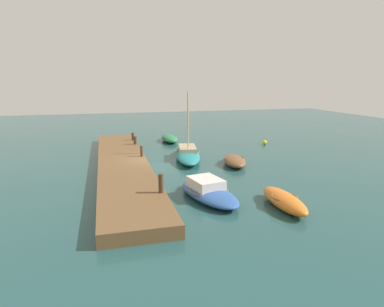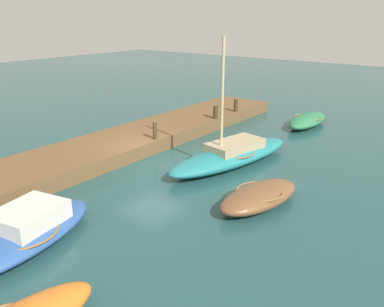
# 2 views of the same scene
# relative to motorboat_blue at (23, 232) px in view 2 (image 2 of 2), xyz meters

# --- Properties ---
(ground_plane) EXTENTS (84.00, 84.00, 0.00)m
(ground_plane) POSITION_rel_motorboat_blue_xyz_m (-7.38, -2.07, -0.40)
(ground_plane) COLOR #234C4C
(dock_platform) EXTENTS (23.34, 3.42, 0.63)m
(dock_platform) POSITION_rel_motorboat_blue_xyz_m (-7.38, -4.05, -0.09)
(dock_platform) COLOR brown
(dock_platform) RESTS_ON ground_plane
(motorboat_blue) EXTENTS (5.26, 3.01, 1.05)m
(motorboat_blue) POSITION_rel_motorboat_blue_xyz_m (0.00, 0.00, 0.00)
(motorboat_blue) COLOR #2D569E
(motorboat_blue) RESTS_ON ground_plane
(sailboat_teal) EXTENTS (7.10, 3.08, 5.39)m
(sailboat_teal) POSITION_rel_motorboat_blue_xyz_m (-9.07, 1.16, 0.05)
(sailboat_teal) COLOR teal
(sailboat_teal) RESTS_ON ground_plane
(rowboat_green) EXTENTS (4.03, 1.56, 0.69)m
(rowboat_green) POSITION_rel_motorboat_blue_xyz_m (-17.04, 1.26, -0.05)
(rowboat_green) COLOR #2D7A4C
(rowboat_green) RESTS_ON ground_plane
(rowboat_brown) EXTENTS (3.75, 2.10, 0.70)m
(rowboat_brown) POSITION_rel_motorboat_blue_xyz_m (-6.23, 4.05, -0.05)
(rowboat_brown) COLOR brown
(rowboat_brown) RESTS_ON ground_plane
(mooring_post_west) EXTENTS (0.24, 0.24, 0.72)m
(mooring_post_west) POSITION_rel_motorboat_blue_xyz_m (-15.39, -2.59, 0.59)
(mooring_post_west) COLOR #47331E
(mooring_post_west) RESTS_ON dock_platform
(mooring_post_mid_west) EXTENTS (0.28, 0.28, 0.71)m
(mooring_post_mid_west) POSITION_rel_motorboat_blue_xyz_m (-13.27, -2.59, 0.58)
(mooring_post_mid_west) COLOR #47331E
(mooring_post_mid_west) RESTS_ON dock_platform
(mooring_post_mid_east) EXTENTS (0.20, 0.20, 0.81)m
(mooring_post_mid_east) POSITION_rel_motorboat_blue_xyz_m (-8.28, -2.59, 0.63)
(mooring_post_mid_east) COLOR #47331E
(mooring_post_mid_east) RESTS_ON dock_platform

